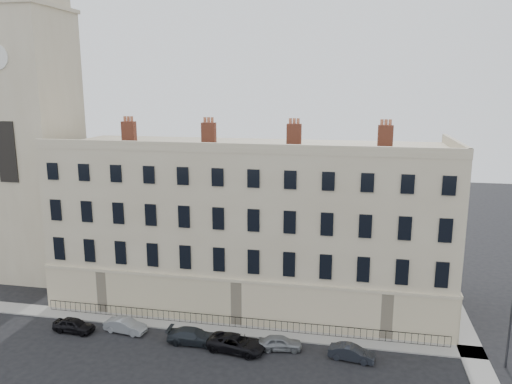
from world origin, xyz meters
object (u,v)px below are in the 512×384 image
Objects in this scene: car_d at (236,343)px; streetlamp at (512,310)px; car_a at (74,325)px; car_e at (280,343)px; car_c at (193,336)px; car_f at (352,353)px; car_b at (125,326)px.

streetlamp reaches higher than car_d.
car_a is 14.16m from car_d.
car_e is at bearing -84.84° from car_a.
streetlamp is at bearing -88.75° from car_c.
car_a is at bearing 97.37° from car_d.
car_f is at bearing -103.02° from car_e.
car_c is at bearing 91.45° from car_d.
car_e is 0.99× the size of car_f.
car_b is 9.94m from car_d.
car_c is 12.52m from car_f.
car_b is 1.05× the size of car_f.
car_a is at bearing 82.96° from car_e.
streetlamp is at bearing -96.48° from car_e.
car_c reaches higher than car_a.
car_e is (17.47, 0.53, -0.02)m from car_a.
car_d is (3.67, -0.47, 0.02)m from car_c.
car_c is 0.52× the size of streetlamp.
car_b is at bearing -76.10° from car_a.
car_a is 0.77× the size of car_d.
car_b is 13.20m from car_e.
car_a reaches higher than car_b.
streetlamp is at bearing -75.62° from car_f.
car_f is 0.42× the size of streetlamp.
car_c is 1.25× the size of car_e.
car_c is at bearing 98.76° from car_f.
car_f is at bearing -84.54° from car_b.
car_e reaches higher than car_f.
car_e is at bearing -88.11° from car_c.
streetlamp is (34.14, 1.20, 3.96)m from car_a.
car_e is at bearing 171.32° from streetlamp.
car_a is at bearing 107.99° from car_b.
car_b reaches higher than car_e.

